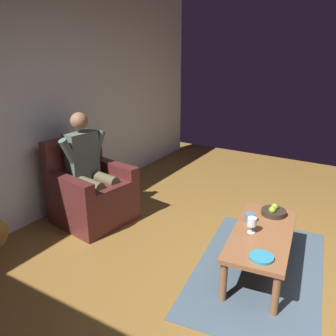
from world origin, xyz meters
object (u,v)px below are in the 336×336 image
at_px(armchair, 91,193).
at_px(fruit_bowl, 274,212).
at_px(person_seated, 89,166).
at_px(coffee_table, 262,238).
at_px(candle_jar, 250,218).
at_px(wine_glass_near, 252,223).
at_px(decorative_dish, 261,257).

relative_size(armchair, fruit_bowl, 4.10).
xyz_separation_m(person_seated, coffee_table, (-0.04, 2.01, -0.34)).
height_order(armchair, candle_jar, armchair).
xyz_separation_m(person_seated, fruit_bowl, (-0.43, 2.01, -0.25)).
bearing_deg(fruit_bowl, candle_jar, -30.44).
xyz_separation_m(wine_glass_near, fruit_bowl, (-0.45, 0.08, -0.06)).
bearing_deg(fruit_bowl, armchair, -78.05).
bearing_deg(coffee_table, candle_jar, -129.30).
relative_size(person_seated, fruit_bowl, 5.36).
height_order(fruit_bowl, candle_jar, fruit_bowl).
relative_size(armchair, person_seated, 0.77).
bearing_deg(coffee_table, wine_glass_near, -57.10).
height_order(coffee_table, wine_glass_near, wine_glass_near).
distance_m(person_seated, coffee_table, 2.04).
distance_m(fruit_bowl, candle_jar, 0.30).
bearing_deg(coffee_table, armchair, -89.06).
height_order(coffee_table, fruit_bowl, fruit_bowl).
relative_size(coffee_table, decorative_dish, 6.18).
bearing_deg(decorative_dish, fruit_bowl, -171.37).
xyz_separation_m(armchair, wine_glass_near, (0.02, 1.94, 0.17)).
relative_size(wine_glass_near, decorative_dish, 0.75).
xyz_separation_m(wine_glass_near, candle_jar, (-0.19, -0.08, -0.06)).
relative_size(coffee_table, fruit_bowl, 5.02).
bearing_deg(candle_jar, decorative_dish, 27.04).
bearing_deg(decorative_dish, person_seated, -99.93).
bearing_deg(fruit_bowl, wine_glass_near, -9.79).
distance_m(wine_glass_near, fruit_bowl, 0.46).
relative_size(armchair, decorative_dish, 5.05).
distance_m(fruit_bowl, decorative_dish, 0.81).
height_order(decorative_dish, candle_jar, candle_jar).
height_order(wine_glass_near, decorative_dish, wine_glass_near).
bearing_deg(armchair, wine_glass_near, 97.87).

